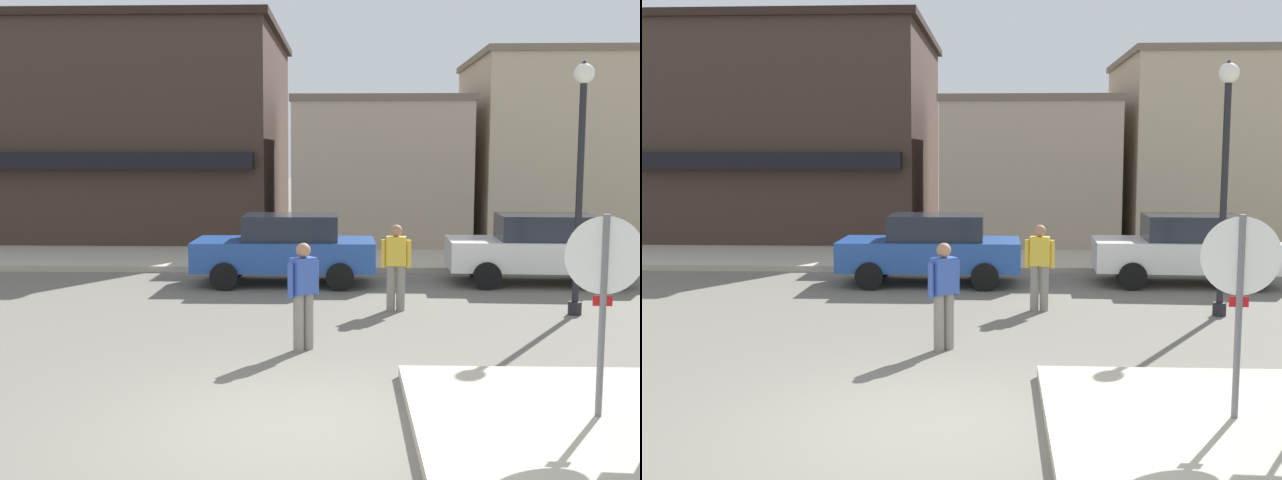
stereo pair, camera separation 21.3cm
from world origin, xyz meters
The scene contains 11 objects.
ground_plane centered at (0.00, 0.00, 0.00)m, with size 160.00×160.00×0.00m, color #6B665B.
kerb_far centered at (0.00, 12.32, 0.07)m, with size 80.00×4.00×0.15m, color #B7AD99.
stop_sign centered at (3.24, 0.05, 1.52)m, with size 0.82×0.08×2.30m.
lamp_post centered at (4.73, 5.78, 2.96)m, with size 0.36×0.36×4.54m.
parked_car_nearest centered at (-0.77, 8.84, 0.81)m, with size 4.01×1.90×1.56m.
parked_car_second centered at (4.91, 9.05, 0.81)m, with size 4.06×2.00×1.56m.
pedestrian_crossing_near centered at (-0.07, 3.19, 0.87)m, with size 0.48×0.42×1.61m.
pedestrian_crossing_far centered at (1.49, 6.04, 0.87)m, with size 0.56×0.25×1.61m.
building_corner_shop centered at (-7.54, 19.06, 3.57)m, with size 11.70×9.99×7.14m.
building_storefront_left_near centered at (1.62, 16.44, 2.31)m, with size 5.37×5.24×4.61m.
building_storefront_left_mid centered at (9.09, 17.09, 3.00)m, with size 9.01×6.29×5.99m.
Camera 1 is at (0.55, -7.72, 2.93)m, focal length 42.00 mm.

